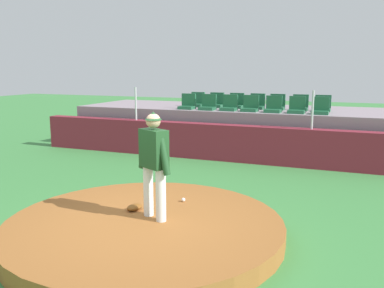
% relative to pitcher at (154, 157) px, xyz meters
% --- Properties ---
extents(ground_plane, '(60.00, 60.00, 0.00)m').
position_rel_pitcher_xyz_m(ground_plane, '(-0.11, -0.15, -1.29)').
color(ground_plane, '#3E8641').
extents(pitchers_mound, '(4.49, 4.49, 0.28)m').
position_rel_pitcher_xyz_m(pitchers_mound, '(-0.11, -0.15, -1.16)').
color(pitchers_mound, '#9B5D2A').
rests_on(pitchers_mound, ground_plane).
extents(pitcher, '(0.76, 0.46, 1.75)m').
position_rel_pitcher_xyz_m(pitcher, '(0.00, 0.00, 0.00)').
color(pitcher, white).
rests_on(pitcher, pitchers_mound).
extents(baseball, '(0.07, 0.07, 0.07)m').
position_rel_pitcher_xyz_m(baseball, '(0.11, 0.95, -0.98)').
color(baseball, white).
rests_on(baseball, pitchers_mound).
extents(fielding_glove, '(0.29, 0.35, 0.11)m').
position_rel_pitcher_xyz_m(fielding_glove, '(-0.50, 0.20, -0.96)').
color(fielding_glove, brown).
rests_on(fielding_glove, pitchers_mound).
extents(brick_barrier, '(13.53, 0.40, 1.07)m').
position_rel_pitcher_xyz_m(brick_barrier, '(-0.11, 5.76, -0.76)').
color(brick_barrier, maroon).
rests_on(brick_barrier, ground_plane).
extents(fence_post_left, '(0.06, 0.06, 1.04)m').
position_rel_pitcher_xyz_m(fence_post_left, '(-3.58, 5.76, 0.30)').
color(fence_post_left, silver).
rests_on(fence_post_left, brick_barrier).
extents(fence_post_right, '(0.06, 0.06, 1.04)m').
position_rel_pitcher_xyz_m(fence_post_right, '(1.85, 5.76, 0.30)').
color(fence_post_right, silver).
rests_on(fence_post_right, brick_barrier).
extents(bleacher_platform, '(12.26, 3.36, 1.39)m').
position_rel_pitcher_xyz_m(bleacher_platform, '(-0.11, 7.94, -0.60)').
color(bleacher_platform, gray).
rests_on(bleacher_platform, ground_plane).
extents(stadium_chair_0, '(0.48, 0.44, 0.50)m').
position_rel_pitcher_xyz_m(stadium_chair_0, '(-2.21, 6.77, 0.25)').
color(stadium_chair_0, '#20603D').
rests_on(stadium_chair_0, bleacher_platform).
extents(stadium_chair_1, '(0.48, 0.44, 0.50)m').
position_rel_pitcher_xyz_m(stadium_chair_1, '(-1.49, 6.75, 0.25)').
color(stadium_chair_1, '#20603D').
rests_on(stadium_chair_1, bleacher_platform).
extents(stadium_chair_2, '(0.48, 0.44, 0.50)m').
position_rel_pitcher_xyz_m(stadium_chair_2, '(-0.79, 6.79, 0.25)').
color(stadium_chair_2, '#20603D').
rests_on(stadium_chair_2, bleacher_platform).
extents(stadium_chair_3, '(0.48, 0.44, 0.50)m').
position_rel_pitcher_xyz_m(stadium_chair_3, '(-0.11, 6.78, 0.25)').
color(stadium_chair_3, '#20603D').
rests_on(stadium_chair_3, bleacher_platform).
extents(stadium_chair_4, '(0.48, 0.44, 0.50)m').
position_rel_pitcher_xyz_m(stadium_chair_4, '(0.61, 6.75, 0.25)').
color(stadium_chair_4, '#20603D').
rests_on(stadium_chair_4, bleacher_platform).
extents(stadium_chair_5, '(0.48, 0.44, 0.50)m').
position_rel_pitcher_xyz_m(stadium_chair_5, '(1.30, 6.79, 0.25)').
color(stadium_chair_5, '#20603D').
rests_on(stadium_chair_5, bleacher_platform).
extents(stadium_chair_6, '(0.48, 0.44, 0.50)m').
position_rel_pitcher_xyz_m(stadium_chair_6, '(1.98, 6.77, 0.25)').
color(stadium_chair_6, '#20603D').
rests_on(stadium_chair_6, bleacher_platform).
extents(stadium_chair_7, '(0.48, 0.44, 0.50)m').
position_rel_pitcher_xyz_m(stadium_chair_7, '(-2.24, 7.70, 0.25)').
color(stadium_chair_7, '#20603D').
rests_on(stadium_chair_7, bleacher_platform).
extents(stadium_chair_8, '(0.48, 0.44, 0.50)m').
position_rel_pitcher_xyz_m(stadium_chair_8, '(-1.53, 7.70, 0.25)').
color(stadium_chair_8, '#20603D').
rests_on(stadium_chair_8, bleacher_platform).
extents(stadium_chair_9, '(0.48, 0.44, 0.50)m').
position_rel_pitcher_xyz_m(stadium_chair_9, '(-0.82, 7.69, 0.25)').
color(stadium_chair_9, '#20603D').
rests_on(stadium_chair_9, bleacher_platform).
extents(stadium_chair_10, '(0.48, 0.44, 0.50)m').
position_rel_pitcher_xyz_m(stadium_chair_10, '(-0.10, 7.66, 0.25)').
color(stadium_chair_10, '#20603D').
rests_on(stadium_chair_10, bleacher_platform).
extents(stadium_chair_11, '(0.48, 0.44, 0.50)m').
position_rel_pitcher_xyz_m(stadium_chair_11, '(0.56, 7.65, 0.25)').
color(stadium_chair_11, '#20603D').
rests_on(stadium_chair_11, bleacher_platform).
extents(stadium_chair_12, '(0.48, 0.44, 0.50)m').
position_rel_pitcher_xyz_m(stadium_chair_12, '(1.29, 7.66, 0.25)').
color(stadium_chair_12, '#20603D').
rests_on(stadium_chair_12, bleacher_platform).
extents(stadium_chair_13, '(0.48, 0.44, 0.50)m').
position_rel_pitcher_xyz_m(stadium_chair_13, '(1.97, 7.65, 0.25)').
color(stadium_chair_13, '#20603D').
rests_on(stadium_chair_13, bleacher_platform).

